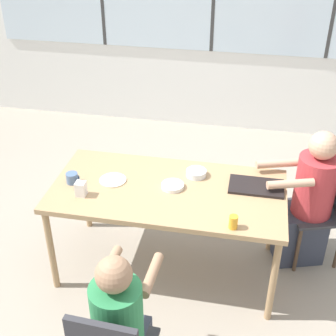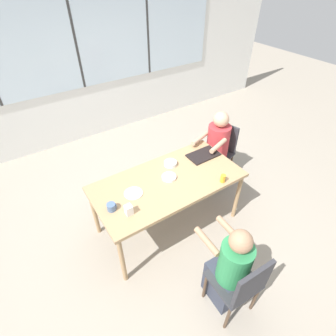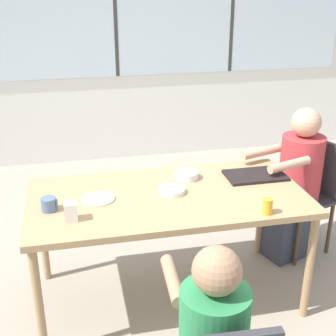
% 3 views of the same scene
% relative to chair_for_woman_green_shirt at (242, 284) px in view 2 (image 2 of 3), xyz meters
% --- Properties ---
extents(ground_plane, '(16.00, 16.00, 0.00)m').
position_rel_chair_for_woman_green_shirt_xyz_m(ground_plane, '(0.06, 1.27, -0.53)').
color(ground_plane, gray).
extents(wall_back_with_windows, '(8.40, 0.08, 2.80)m').
position_rel_chair_for_woman_green_shirt_xyz_m(wall_back_with_windows, '(0.06, 3.93, 0.90)').
color(wall_back_with_windows, silver).
rests_on(wall_back_with_windows, ground_plane).
extents(dining_table, '(1.72, 0.86, 0.77)m').
position_rel_chair_for_woman_green_shirt_xyz_m(dining_table, '(0.06, 1.27, 0.18)').
color(dining_table, tan).
rests_on(dining_table, ground_plane).
extents(chair_for_woman_green_shirt, '(0.42, 0.42, 0.88)m').
position_rel_chair_for_woman_green_shirt_xyz_m(chair_for_woman_green_shirt, '(0.00, 0.00, 0.00)').
color(chair_for_woman_green_shirt, '#333338').
rests_on(chair_for_woman_green_shirt, ground_plane).
extents(chair_for_man_blue_shirt, '(0.50, 0.50, 0.88)m').
position_rel_chair_for_woman_green_shirt_xyz_m(chair_for_man_blue_shirt, '(1.27, 1.66, 0.00)').
color(chair_for_man_blue_shirt, '#333338').
rests_on(chair_for_man_blue_shirt, ground_plane).
extents(person_woman_green_shirt, '(0.33, 0.55, 1.10)m').
position_rel_chair_for_woman_green_shirt_xyz_m(person_woman_green_shirt, '(0.01, 0.16, -0.03)').
color(person_woman_green_shirt, '#333847').
rests_on(person_woman_green_shirt, ground_plane).
extents(person_man_blue_shirt, '(0.63, 0.47, 1.17)m').
position_rel_chair_for_woman_green_shirt_xyz_m(person_man_blue_shirt, '(1.11, 1.61, -0.00)').
color(person_man_blue_shirt, '#333847').
rests_on(person_man_blue_shirt, ground_plane).
extents(food_tray_dark, '(0.40, 0.24, 0.02)m').
position_rel_chair_for_woman_green_shirt_xyz_m(food_tray_dark, '(0.70, 1.41, 0.25)').
color(food_tray_dark, black).
rests_on(food_tray_dark, dining_table).
extents(coffee_mug, '(0.09, 0.09, 0.08)m').
position_rel_chair_for_woman_green_shirt_xyz_m(coffee_mug, '(-0.65, 1.21, 0.28)').
color(coffee_mug, slate).
rests_on(coffee_mug, dining_table).
extents(juice_glass, '(0.06, 0.06, 0.09)m').
position_rel_chair_for_woman_green_shirt_xyz_m(juice_glass, '(0.57, 0.91, 0.29)').
color(juice_glass, gold).
rests_on(juice_glass, dining_table).
extents(milk_carton_small, '(0.07, 0.07, 0.11)m').
position_rel_chair_for_woman_green_shirt_xyz_m(milk_carton_small, '(-0.53, 1.07, 0.29)').
color(milk_carton_small, silver).
rests_on(milk_carton_small, dining_table).
extents(bowl_white_shallow, '(0.17, 0.17, 0.03)m').
position_rel_chair_for_woman_green_shirt_xyz_m(bowl_white_shallow, '(0.09, 1.29, 0.25)').
color(bowl_white_shallow, white).
rests_on(bowl_white_shallow, dining_table).
extents(bowl_cereal, '(0.15, 0.15, 0.05)m').
position_rel_chair_for_woman_green_shirt_xyz_m(bowl_cereal, '(0.24, 1.49, 0.26)').
color(bowl_cereal, silver).
rests_on(bowl_cereal, dining_table).
extents(plate_tortillas, '(0.20, 0.20, 0.01)m').
position_rel_chair_for_woman_green_shirt_xyz_m(plate_tortillas, '(-0.37, 1.30, 0.24)').
color(plate_tortillas, beige).
rests_on(plate_tortillas, dining_table).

